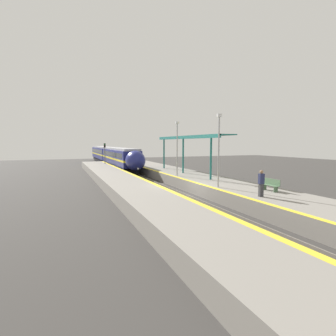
{
  "coord_description": "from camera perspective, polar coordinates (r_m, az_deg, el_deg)",
  "views": [
    {
      "loc": [
        -9.26,
        -19.98,
        4.59
      ],
      "look_at": [
        0.57,
        4.03,
        2.11
      ],
      "focal_mm": 28.0,
      "sensor_mm": 36.0,
      "label": 1
    }
  ],
  "objects": [
    {
      "name": "train",
      "position": [
        53.79,
        -12.36,
        2.74
      ],
      "size": [
        2.76,
        40.89,
        3.75
      ],
      "color": "black",
      "rests_on": "ground_plane"
    },
    {
      "name": "ground_plane",
      "position": [
        22.49,
        2.55,
        -6.31
      ],
      "size": [
        120.0,
        120.0,
        0.0
      ],
      "primitive_type": "plane",
      "color": "#383533"
    },
    {
      "name": "lamppost_mid",
      "position": [
        28.32,
        2.0,
        5.0
      ],
      "size": [
        0.36,
        0.2,
        5.83
      ],
      "color": "#9E9EA3",
      "rests_on": "platform_right"
    },
    {
      "name": "platform_bench",
      "position": [
        20.89,
        21.49,
        -3.38
      ],
      "size": [
        0.44,
        1.53,
        0.89
      ],
      "color": "#4C6B4C",
      "rests_on": "platform_right"
    },
    {
      "name": "rail_right",
      "position": [
        22.78,
        4.21,
        -5.97
      ],
      "size": [
        0.08,
        90.0,
        0.15
      ],
      "primitive_type": "cube",
      "color": "slate",
      "rests_on": "ground_plane"
    },
    {
      "name": "station_canopy",
      "position": [
        31.32,
        4.27,
        6.41
      ],
      "size": [
        2.02,
        15.43,
        4.39
      ],
      "color": "#1E6B66",
      "rests_on": "platform_right"
    },
    {
      "name": "platform_left",
      "position": [
        21.15,
        -6.48,
        -5.65
      ],
      "size": [
        4.01,
        64.0,
        1.05
      ],
      "color": "gray",
      "rests_on": "ground_plane"
    },
    {
      "name": "railway_signal",
      "position": [
        46.16,
        -13.58,
        3.04
      ],
      "size": [
        0.28,
        0.28,
        4.53
      ],
      "color": "#59595E",
      "rests_on": "ground_plane"
    },
    {
      "name": "platform_right",
      "position": [
        24.41,
        11.48,
        -4.23
      ],
      "size": [
        5.05,
        64.0,
        1.05
      ],
      "color": "gray",
      "rests_on": "ground_plane"
    },
    {
      "name": "person_waiting",
      "position": [
        18.35,
        19.63,
        -3.06
      ],
      "size": [
        0.36,
        0.23,
        1.76
      ],
      "color": "#333338",
      "rests_on": "platform_right"
    },
    {
      "name": "rail_left",
      "position": [
        22.19,
        0.86,
        -6.27
      ],
      "size": [
        0.08,
        90.0,
        0.15
      ],
      "primitive_type": "cube",
      "color": "slate",
      "rests_on": "ground_plane"
    },
    {
      "name": "lamppost_near",
      "position": [
        21.24,
        10.99,
        4.75
      ],
      "size": [
        0.36,
        0.2,
        5.83
      ],
      "color": "#9E9EA3",
      "rests_on": "platform_right"
    }
  ]
}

